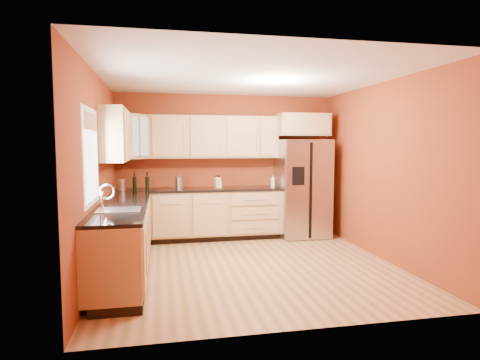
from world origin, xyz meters
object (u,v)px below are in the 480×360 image
object	(u,v)px
canister_left	(122,185)
knife_block	(218,183)
wine_bottle_a	(147,181)
refrigerator	(302,188)
soap_dispenser	(273,181)

from	to	relation	value
canister_left	knife_block	xyz separation A→B (m)	(1.63, 0.00, 0.00)
canister_left	wine_bottle_a	xyz separation A→B (m)	(0.42, 0.01, 0.06)
knife_block	refrigerator	bearing A→B (deg)	-16.49
canister_left	wine_bottle_a	distance (m)	0.42
soap_dispenser	canister_left	bearing A→B (deg)	-178.84
wine_bottle_a	soap_dispenser	distance (m)	2.23
wine_bottle_a	knife_block	world-z (taller)	wine_bottle_a
refrigerator	knife_block	world-z (taller)	refrigerator
wine_bottle_a	soap_dispenser	world-z (taller)	wine_bottle_a
wine_bottle_a	soap_dispenser	bearing A→B (deg)	1.09
canister_left	soap_dispenser	distance (m)	2.65
knife_block	soap_dispenser	xyz separation A→B (m)	(1.02, 0.05, 0.01)
canister_left	soap_dispenser	bearing A→B (deg)	1.16
refrigerator	soap_dispenser	world-z (taller)	refrigerator
canister_left	knife_block	size ratio (longest dim) A/B	1.00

